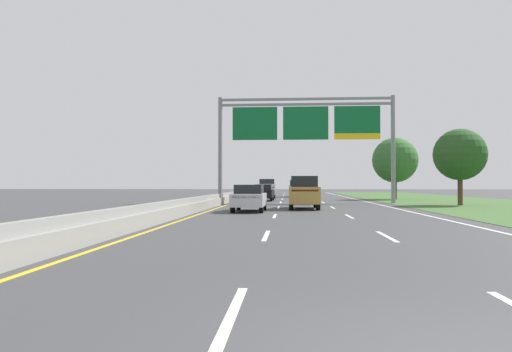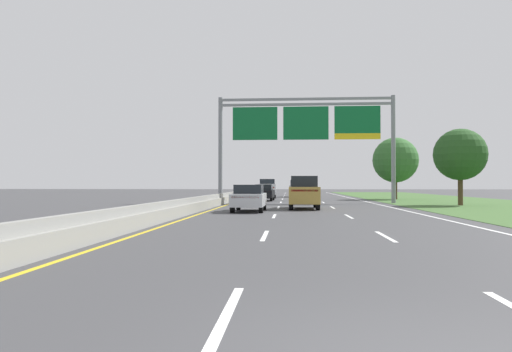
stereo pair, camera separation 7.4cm
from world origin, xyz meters
name	(u,v)px [view 1 (the left image)]	position (x,y,z in m)	size (l,w,h in m)	color
ground_plane	(303,204)	(0.00, 35.00, 0.00)	(220.00, 220.00, 0.00)	#3D3D3F
lane_striping	(303,204)	(0.00, 34.54, 0.00)	(11.96, 106.00, 0.01)	white
grass_verge_right	(477,204)	(13.95, 35.00, 0.01)	(14.00, 110.00, 0.02)	#3D602D
median_barrier_concrete	(223,199)	(-6.60, 35.00, 0.35)	(0.60, 110.00, 0.85)	gray
overhead_sign_gantry	(306,127)	(0.30, 36.22, 6.45)	(15.06, 0.42, 9.11)	gray
pickup_truck_white	(267,189)	(-3.69, 50.81, 1.07)	(2.14, 5.45, 2.20)	silver
car_silver_left_lane_sedan	(249,197)	(-3.46, 23.50, 0.82)	(1.85, 4.41, 1.57)	#B2B5BA
car_black_left_lane_sedan	(264,192)	(-3.54, 41.32, 0.82)	(1.95, 4.45, 1.57)	black
car_gold_centre_lane_suv	(304,192)	(-0.16, 26.57, 1.10)	(1.94, 4.72, 2.11)	#A38438
car_grey_centre_lane_suv	(297,188)	(-0.13, 54.98, 1.10)	(1.98, 4.73, 2.11)	slate
roadside_tree_mid	(460,155)	(11.66, 32.12, 3.81)	(3.87, 3.87, 5.76)	#4C3823
roadside_tree_far	(395,160)	(9.94, 46.04, 4.11)	(4.70, 4.70, 6.47)	#4C3823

